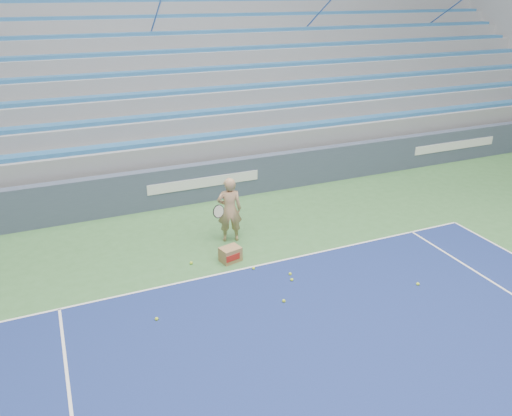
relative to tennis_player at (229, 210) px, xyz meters
The scene contains 12 objects.
sponsor_barrier 2.63m from the tennis_player, 86.15° to the left, with size 30.00×0.32×1.10m.
bleachers 8.48m from the tennis_player, 88.82° to the left, with size 31.00×9.15×7.30m.
tennis_player is the anchor object (origin of this frame).
ball_box 1.18m from the tennis_player, 109.97° to the right, with size 0.50×0.43×0.33m.
tennis_ball_0 0.98m from the tennis_player, 99.76° to the right, with size 0.07×0.07×0.07m, color #C4EA2F.
tennis_ball_1 4.46m from the tennis_player, 50.32° to the right, with size 0.07×0.07×0.07m, color #C4EA2F.
tennis_ball_2 1.67m from the tennis_player, 90.79° to the right, with size 0.07×0.07×0.07m, color #C4EA2F.
tennis_ball_3 2.94m from the tennis_player, 89.23° to the right, with size 0.07×0.07×0.07m, color #C4EA2F.
tennis_ball_4 2.22m from the tennis_player, 73.38° to the right, with size 0.07×0.07×0.07m, color #C4EA2F.
tennis_ball_5 3.47m from the tennis_player, 133.73° to the right, with size 0.07×0.07×0.07m, color #C4EA2F.
tennis_ball_6 2.41m from the tennis_player, 76.71° to the right, with size 0.07×0.07×0.07m, color #C4EA2F.
tennis_ball_7 1.59m from the tennis_player, 148.10° to the right, with size 0.07×0.07×0.07m, color #C4EA2F.
Camera 1 is at (-3.80, 3.26, 5.52)m, focal length 35.00 mm.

